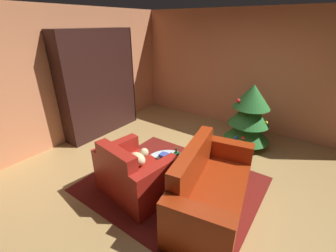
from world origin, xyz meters
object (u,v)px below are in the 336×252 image
at_px(bookshelf_unit, 104,85).
at_px(decorated_tree, 249,116).
at_px(couch_red, 210,190).
at_px(bottle_on_table, 176,159).
at_px(armchair_red, 134,175).
at_px(coffee_table, 168,164).
at_px(book_stack_on_table, 167,157).

distance_m(bookshelf_unit, decorated_tree, 3.11).
distance_m(couch_red, bottle_on_table, 0.60).
relative_size(bookshelf_unit, decorated_tree, 1.72).
xyz_separation_m(couch_red, decorated_tree, (-0.15, 1.99, 0.35)).
bearing_deg(bottle_on_table, couch_red, -1.68).
bearing_deg(decorated_tree, armchair_red, -110.13).
height_order(armchair_red, couch_red, couch_red).
bearing_deg(armchair_red, bookshelf_unit, 148.03).
height_order(bookshelf_unit, coffee_table, bookshelf_unit).
height_order(bookshelf_unit, armchair_red, bookshelf_unit).
xyz_separation_m(bookshelf_unit, couch_red, (3.04, -0.91, -0.75)).
distance_m(couch_red, decorated_tree, 2.03).
bearing_deg(coffee_table, couch_red, -5.02).
bearing_deg(bottle_on_table, book_stack_on_table, 159.17).
bearing_deg(coffee_table, bottle_on_table, -15.14).
bearing_deg(bottle_on_table, coffee_table, 164.86).
relative_size(book_stack_on_table, bottle_on_table, 0.69).
bearing_deg(decorated_tree, coffee_table, -106.32).
height_order(book_stack_on_table, bottle_on_table, bottle_on_table).
distance_m(armchair_red, decorated_tree, 2.53).
bearing_deg(book_stack_on_table, coffee_table, -38.15).
height_order(bottle_on_table, decorated_tree, decorated_tree).
xyz_separation_m(armchair_red, coffee_table, (0.30, 0.42, 0.08)).
distance_m(coffee_table, bottle_on_table, 0.25).
distance_m(armchair_red, couch_red, 1.08).
relative_size(couch_red, coffee_table, 2.74).
distance_m(armchair_red, bottle_on_table, 0.65).
height_order(bookshelf_unit, book_stack_on_table, bookshelf_unit).
bearing_deg(armchair_red, coffee_table, 54.84).
relative_size(bookshelf_unit, armchair_red, 1.98).
bearing_deg(couch_red, bookshelf_unit, 163.41).
height_order(coffee_table, book_stack_on_table, book_stack_on_table).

